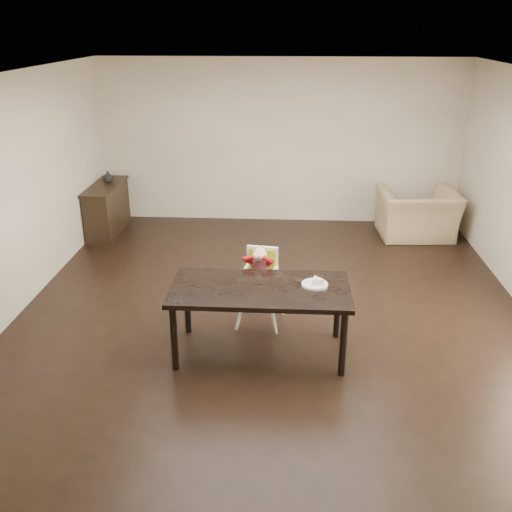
{
  "coord_description": "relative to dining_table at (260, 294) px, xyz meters",
  "views": [
    {
      "loc": [
        0.17,
        -5.97,
        3.22
      ],
      "look_at": [
        -0.17,
        -0.4,
        0.91
      ],
      "focal_mm": 40.0,
      "sensor_mm": 36.0,
      "label": 1
    }
  ],
  "objects": [
    {
      "name": "armchair",
      "position": [
        2.3,
        3.6,
        -0.16
      ],
      "size": [
        1.22,
        0.83,
        1.03
      ],
      "primitive_type": "imported",
      "rotation": [
        0.0,
        0.0,
        3.2
      ],
      "color": "tan",
      "rests_on": "ground"
    },
    {
      "name": "high_chair",
      "position": [
        -0.03,
        0.66,
        -0.01
      ],
      "size": [
        0.44,
        0.44,
        0.93
      ],
      "rotation": [
        0.0,
        0.0,
        -0.14
      ],
      "color": "white",
      "rests_on": "ground"
    },
    {
      "name": "sideboard",
      "position": [
        -2.68,
        3.53,
        -0.27
      ],
      "size": [
        0.44,
        1.26,
        0.79
      ],
      "color": "black",
      "rests_on": "ground"
    },
    {
      "name": "dining_table",
      "position": [
        0.0,
        0.0,
        0.0
      ],
      "size": [
        1.8,
        0.9,
        0.75
      ],
      "color": "black",
      "rests_on": "ground"
    },
    {
      "name": "plate",
      "position": [
        0.55,
        0.08,
        0.11
      ],
      "size": [
        0.31,
        0.31,
        0.08
      ],
      "rotation": [
        0.0,
        0.0,
        -0.18
      ],
      "color": "white",
      "rests_on": "dining_table"
    },
    {
      "name": "ground",
      "position": [
        0.1,
        0.83,
        -0.67
      ],
      "size": [
        7.0,
        7.0,
        0.0
      ],
      "primitive_type": "plane",
      "color": "black",
      "rests_on": "ground"
    },
    {
      "name": "room_walls",
      "position": [
        0.1,
        0.83,
        1.18
      ],
      "size": [
        6.02,
        7.02,
        2.71
      ],
      "color": "beige",
      "rests_on": "ground"
    },
    {
      "name": "vase",
      "position": [
        -2.68,
        3.74,
        0.2
      ],
      "size": [
        0.18,
        0.19,
        0.17
      ],
      "primitive_type": "imported",
      "rotation": [
        0.0,
        0.0,
        0.08
      ],
      "color": "#99999E",
      "rests_on": "sideboard"
    }
  ]
}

